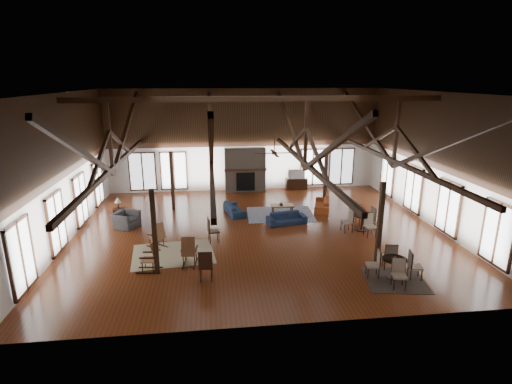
{
  "coord_description": "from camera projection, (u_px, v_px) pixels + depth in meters",
  "views": [
    {
      "loc": [
        -2.04,
        -16.45,
        6.59
      ],
      "look_at": [
        -0.0,
        1.0,
        1.54
      ],
      "focal_mm": 28.0,
      "sensor_mm": 36.0,
      "label": 1
    }
  ],
  "objects": [
    {
      "name": "sofa_navy_left",
      "position": [
        234.0,
        209.0,
        19.96
      ],
      "size": [
        1.92,
        1.1,
        0.53
      ],
      "primitive_type": "imported",
      "rotation": [
        0.0,
        0.0,
        1.8
      ],
      "color": "#16253E",
      "rests_on": "floor"
    },
    {
      "name": "ceiling_fan",
      "position": [
        274.0,
        152.0,
        15.82
      ],
      "size": [
        1.6,
        1.6,
        0.75
      ],
      "color": "black",
      "rests_on": "roof_truss"
    },
    {
      "name": "cafe_table_near",
      "position": [
        394.0,
        265.0,
        13.51
      ],
      "size": [
        1.91,
        1.91,
        0.98
      ],
      "rotation": [
        0.0,
        0.0,
        -0.21
      ],
      "color": "black",
      "rests_on": "floor"
    },
    {
      "name": "roof_truss",
      "position": [
        259.0,
        141.0,
        16.64
      ],
      "size": [
        15.6,
        14.07,
        3.14
      ],
      "color": "black",
      "rests_on": "wall_back"
    },
    {
      "name": "floor",
      "position": [
        259.0,
        231.0,
        17.75
      ],
      "size": [
        16.0,
        16.0,
        0.0
      ],
      "primitive_type": "plane",
      "color": "#622714",
      "rests_on": "ground"
    },
    {
      "name": "armchair",
      "position": [
        126.0,
        220.0,
        18.18
      ],
      "size": [
        1.37,
        1.31,
        0.7
      ],
      "primitive_type": "imported",
      "rotation": [
        0.0,
        0.0,
        1.14
      ],
      "color": "#323234",
      "rests_on": "floor"
    },
    {
      "name": "sofa_orange",
      "position": [
        322.0,
        204.0,
        20.66
      ],
      "size": [
        2.01,
        1.25,
        0.55
      ],
      "primitive_type": "imported",
      "rotation": [
        0.0,
        0.0,
        -1.87
      ],
      "color": "#93421C",
      "rests_on": "floor"
    },
    {
      "name": "side_table_lamp",
      "position": [
        119.0,
        211.0,
        19.06
      ],
      "size": [
        0.44,
        0.44,
        1.13
      ],
      "color": "black",
      "rests_on": "floor"
    },
    {
      "name": "television",
      "position": [
        296.0,
        174.0,
        24.29
      ],
      "size": [
        1.03,
        0.24,
        0.59
      ],
      "primitive_type": "imported",
      "rotation": [
        0.0,
        0.0,
        -0.11
      ],
      "color": "#B2B2B2",
      "rests_on": "tv_console"
    },
    {
      "name": "tv_console",
      "position": [
        296.0,
        184.0,
        24.46
      ],
      "size": [
        1.3,
        0.49,
        0.65
      ],
      "primitive_type": "cube",
      "color": "black",
      "rests_on": "floor"
    },
    {
      "name": "rocking_chair_c",
      "position": [
        151.0,
        257.0,
        13.98
      ],
      "size": [
        0.9,
        0.54,
        1.11
      ],
      "rotation": [
        0.0,
        0.0,
        1.47
      ],
      "color": "#9F673C",
      "rests_on": "floor"
    },
    {
      "name": "ceiling",
      "position": [
        259.0,
        93.0,
        16.09
      ],
      "size": [
        16.0,
        14.0,
        0.02
      ],
      "primitive_type": "cube",
      "color": "black",
      "rests_on": "wall_back"
    },
    {
      "name": "rug_dark",
      "position": [
        395.0,
        280.0,
        13.47
      ],
      "size": [
        2.24,
        2.1,
        0.01
      ],
      "primitive_type": "cube",
      "rotation": [
        0.0,
        0.0,
        -0.16
      ],
      "color": "black",
      "rests_on": "floor"
    },
    {
      "name": "vase",
      "position": [
        281.0,
        204.0,
        19.87
      ],
      "size": [
        0.25,
        0.25,
        0.2
      ],
      "primitive_type": "imported",
      "rotation": [
        0.0,
        0.0,
        0.43
      ],
      "color": "#B2B2B2",
      "rests_on": "coffee_table"
    },
    {
      "name": "wall_left",
      "position": [
        62.0,
        170.0,
        16.03
      ],
      "size": [
        0.02,
        14.0,
        6.0
      ],
      "primitive_type": "cube",
      "color": "silver",
      "rests_on": "floor"
    },
    {
      "name": "sofa_navy_front",
      "position": [
        287.0,
        218.0,
        18.6
      ],
      "size": [
        1.92,
        1.03,
        0.53
      ],
      "primitive_type": "imported",
      "rotation": [
        0.0,
        0.0,
        0.18
      ],
      "color": "#172540",
      "rests_on": "floor"
    },
    {
      "name": "rug_navy",
      "position": [
        280.0,
        214.0,
        19.95
      ],
      "size": [
        3.39,
        2.62,
        0.01
      ],
      "primitive_type": "cube",
      "rotation": [
        0.0,
        0.0,
        -0.05
      ],
      "color": "#1B224D",
      "rests_on": "floor"
    },
    {
      "name": "post_grid",
      "position": [
        259.0,
        199.0,
        17.33
      ],
      "size": [
        8.16,
        7.16,
        3.05
      ],
      "color": "black",
      "rests_on": "floor"
    },
    {
      "name": "rocking_chair_a",
      "position": [
        158.0,
        236.0,
        15.92
      ],
      "size": [
        0.9,
        0.87,
        1.06
      ],
      "rotation": [
        0.0,
        0.0,
        0.84
      ],
      "color": "#9F673C",
      "rests_on": "floor"
    },
    {
      "name": "coffee_table",
      "position": [
        282.0,
        206.0,
        20.02
      ],
      "size": [
        1.16,
        0.61,
        0.44
      ],
      "rotation": [
        0.0,
        0.0,
        -0.03
      ],
      "color": "brown",
      "rests_on": "floor"
    },
    {
      "name": "cup_far",
      "position": [
        362.0,
        214.0,
        17.62
      ],
      "size": [
        0.13,
        0.13,
        0.1
      ],
      "primitive_type": "imported",
      "rotation": [
        0.0,
        0.0,
        -0.08
      ],
      "color": "#B2B2B2",
      "rests_on": "cafe_table_far"
    },
    {
      "name": "rocking_chair_b",
      "position": [
        189.0,
        252.0,
        14.4
      ],
      "size": [
        0.59,
        0.94,
        1.13
      ],
      "rotation": [
        0.0,
        0.0,
        -0.14
      ],
      "color": "#9F673C",
      "rests_on": "floor"
    },
    {
      "name": "wall_back",
      "position": [
        244.0,
        141.0,
        23.61
      ],
      "size": [
        16.0,
        0.02,
        6.0
      ],
      "primitive_type": "cube",
      "color": "silver",
      "rests_on": "floor"
    },
    {
      "name": "cafe_table_far",
      "position": [
        362.0,
        220.0,
        17.74
      ],
      "size": [
        1.96,
        1.96,
        1.01
      ],
      "rotation": [
        0.0,
        0.0,
        0.11
      ],
      "color": "black",
      "rests_on": "floor"
    },
    {
      "name": "fireplace",
      "position": [
        245.0,
        170.0,
        23.76
      ],
      "size": [
        2.5,
        0.69,
        2.6
      ],
      "color": "#736558",
      "rests_on": "floor"
    },
    {
      "name": "side_chair_b",
      "position": [
        206.0,
        263.0,
        13.25
      ],
      "size": [
        0.49,
        0.49,
        1.1
      ],
      "rotation": [
        0.0,
        0.0,
        -0.06
      ],
      "color": "black",
      "rests_on": "floor"
    },
    {
      "name": "wall_front",
      "position": [
        292.0,
        223.0,
        10.24
      ],
      "size": [
        16.0,
        0.02,
        6.0
      ],
      "primitive_type": "cube",
      "color": "silver",
      "rests_on": "floor"
    },
    {
      "name": "wall_right",
      "position": [
        436.0,
        161.0,
        17.81
      ],
      "size": [
        0.02,
        14.0,
        6.0
      ],
      "primitive_type": "cube",
      "color": "silver",
      "rests_on": "floor"
    },
    {
      "name": "rug_tan",
      "position": [
        173.0,
        254.0,
        15.47
      ],
      "size": [
        3.32,
        2.75,
        0.01
      ],
      "primitive_type": "cube",
      "rotation": [
        0.0,
        0.0,
        0.11
      ],
      "color": "tan",
      "rests_on": "floor"
    },
    {
      "name": "side_chair_a",
      "position": [
        211.0,
        228.0,
        16.41
      ],
      "size": [
        0.52,
        0.52,
        1.07
      ],
      "rotation": [
        0.0,
        0.0,
        -1.41
      ],
      "color": "black",
      "rests_on": "floor"
    },
    {
      "name": "cup_near",
      "position": [
        395.0,
        258.0,
        13.37
      ],
      "size": [
        0.14,
        0.14,
        0.09
      ],
      "primitive_type": "imported",
      "rotation": [
        0.0,
        0.0,
        0.37
      ],
      "color": "#B2B2B2",
      "rests_on": "cafe_table_near"
    }
  ]
}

